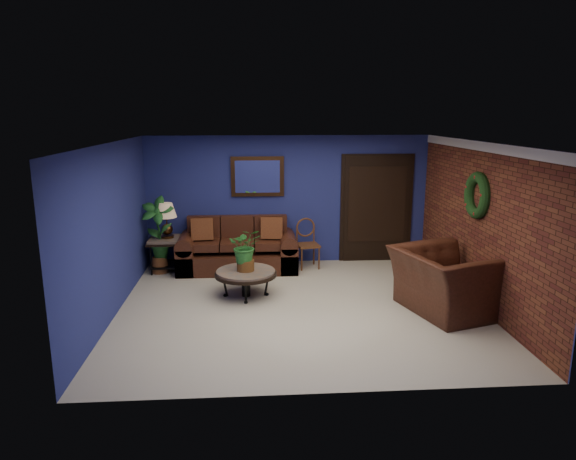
{
  "coord_description": "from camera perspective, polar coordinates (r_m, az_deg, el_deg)",
  "views": [
    {
      "loc": [
        -0.7,
        -7.4,
        2.93
      ],
      "look_at": [
        -0.15,
        0.55,
        1.09
      ],
      "focal_mm": 32.0,
      "sensor_mm": 36.0,
      "label": 1
    }
  ],
  "objects": [
    {
      "name": "sofa",
      "position": [
        9.84,
        -5.6,
        -2.43
      ],
      "size": [
        2.23,
        0.96,
        1.0
      ],
      "color": "#441F13",
      "rests_on": "ground"
    },
    {
      "name": "coffee_plant",
      "position": [
        8.23,
        -4.78,
        -1.96
      ],
      "size": [
        0.54,
        0.48,
        0.7
      ],
      "color": "brown",
      "rests_on": "coffee_table"
    },
    {
      "name": "floor_plant",
      "position": [
        9.12,
        15.75,
        -3.57
      ],
      "size": [
        0.43,
        0.38,
        0.8
      ],
      "color": "brown",
      "rests_on": "ground"
    },
    {
      "name": "wall_right_brick",
      "position": [
        8.34,
        20.56,
        0.51
      ],
      "size": [
        0.04,
        5.0,
        2.5
      ],
      "primitive_type": "cube",
      "color": "brown",
      "rests_on": "ground"
    },
    {
      "name": "side_chair",
      "position": [
        9.87,
        2.13,
        -1.1
      ],
      "size": [
        0.47,
        0.47,
        0.94
      ],
      "rotation": [
        0.0,
        0.0,
        0.17
      ],
      "color": "brown",
      "rests_on": "ground"
    },
    {
      "name": "crown_molding",
      "position": [
        8.17,
        21.02,
        8.62
      ],
      "size": [
        0.03,
        5.0,
        0.14
      ],
      "primitive_type": "cube",
      "color": "white",
      "rests_on": "wall_right_brick"
    },
    {
      "name": "coffee_table",
      "position": [
        8.35,
        -4.72,
        -4.89
      ],
      "size": [
        1.01,
        1.01,
        0.43
      ],
      "rotation": [
        0.0,
        0.0,
        0.08
      ],
      "color": "#55504A",
      "rests_on": "ground"
    },
    {
      "name": "armchair",
      "position": [
        8.02,
        17.13,
        -5.5
      ],
      "size": [
        1.63,
        1.75,
        0.94
      ],
      "primitive_type": "imported",
      "rotation": [
        0.0,
        0.0,
        1.87
      ],
      "color": "#441F13",
      "rests_on": "ground"
    },
    {
      "name": "wall_left",
      "position": [
        7.86,
        -19.01,
        -0.09
      ],
      "size": [
        0.04,
        5.0,
        2.5
      ],
      "primitive_type": "cube",
      "color": "navy",
      "rests_on": "ground"
    },
    {
      "name": "table_lamp",
      "position": [
        9.77,
        -13.35,
        1.5
      ],
      "size": [
        0.38,
        0.38,
        0.64
      ],
      "color": "#442812",
      "rests_on": "end_table"
    },
    {
      "name": "wreath",
      "position": [
        8.28,
        20.28,
        3.63
      ],
      "size": [
        0.16,
        0.72,
        0.72
      ],
      "primitive_type": "torus",
      "rotation": [
        0.0,
        1.57,
        0.0
      ],
      "color": "black",
      "rests_on": "wall_right_brick"
    },
    {
      "name": "ceiling",
      "position": [
        7.44,
        1.43,
        9.66
      ],
      "size": [
        5.5,
        5.0,
        0.02
      ],
      "primitive_type": "cube",
      "color": "white",
      "rests_on": "wall_back"
    },
    {
      "name": "closet_door",
      "position": [
        10.34,
        9.78,
        2.3
      ],
      "size": [
        1.44,
        0.06,
        2.18
      ],
      "primitive_type": "cube",
      "color": "black",
      "rests_on": "wall_back"
    },
    {
      "name": "floor",
      "position": [
        7.99,
        1.33,
        -8.54
      ],
      "size": [
        5.5,
        5.5,
        0.0
      ],
      "primitive_type": "plane",
      "color": "#BFB39F",
      "rests_on": "ground"
    },
    {
      "name": "wall_mirror",
      "position": [
        9.93,
        -3.41,
        5.95
      ],
      "size": [
        1.02,
        0.06,
        0.77
      ],
      "primitive_type": "cube",
      "color": "#442812",
      "rests_on": "wall_back"
    },
    {
      "name": "tall_plant",
      "position": [
        9.75,
        -14.23,
        -0.24
      ],
      "size": [
        0.7,
        0.55,
        1.43
      ],
      "color": "brown",
      "rests_on": "ground"
    },
    {
      "name": "wall_back",
      "position": [
        10.06,
        0.05,
        3.36
      ],
      "size": [
        5.5,
        0.04,
        2.5
      ],
      "primitive_type": "cube",
      "color": "navy",
      "rests_on": "ground"
    },
    {
      "name": "end_table",
      "position": [
        9.89,
        -13.19,
        -1.68
      ],
      "size": [
        0.7,
        0.7,
        0.64
      ],
      "color": "#55504A",
      "rests_on": "ground"
    }
  ]
}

